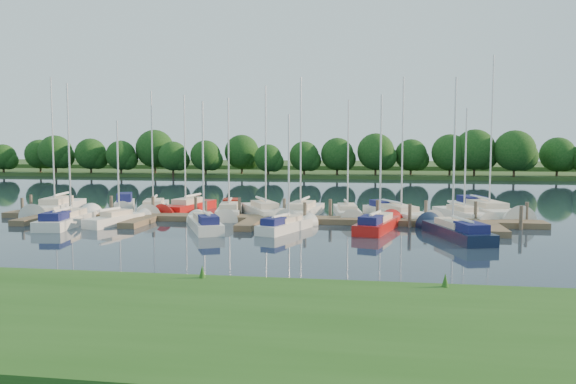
# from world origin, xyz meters

# --- Properties ---
(ground) EXTENTS (260.00, 260.00, 0.00)m
(ground) POSITION_xyz_m (0.00, 0.00, 0.00)
(ground) COLOR #1A2435
(ground) RESTS_ON ground
(near_bank) EXTENTS (90.00, 10.00, 0.50)m
(near_bank) POSITION_xyz_m (0.00, -16.00, 0.25)
(near_bank) COLOR #204C15
(near_bank) RESTS_ON ground
(dock) EXTENTS (40.00, 6.00, 0.40)m
(dock) POSITION_xyz_m (0.00, 7.31, 0.20)
(dock) COLOR brown
(dock) RESTS_ON ground
(mooring_pilings) EXTENTS (38.24, 2.84, 2.00)m
(mooring_pilings) POSITION_xyz_m (0.00, 8.43, 0.60)
(mooring_pilings) COLOR #473D33
(mooring_pilings) RESTS_ON ground
(far_shore) EXTENTS (180.00, 30.00, 0.60)m
(far_shore) POSITION_xyz_m (0.00, 75.00, 0.30)
(far_shore) COLOR #26451A
(far_shore) RESTS_ON ground
(distant_hill) EXTENTS (220.00, 40.00, 1.40)m
(distant_hill) POSITION_xyz_m (0.00, 100.00, 0.70)
(distant_hill) COLOR #354E22
(distant_hill) RESTS_ON ground
(treeline) EXTENTS (144.32, 9.87, 8.29)m
(treeline) POSITION_xyz_m (-3.56, 61.91, 4.07)
(treeline) COLOR #38281C
(treeline) RESTS_ON ground
(sailboat_n_0) EXTENTS (3.46, 9.08, 11.55)m
(sailboat_n_0) POSITION_xyz_m (-17.70, 10.79, 0.29)
(sailboat_n_0) COLOR silver
(sailboat_n_0) RESTS_ON ground
(motorboat) EXTENTS (3.08, 5.32, 1.65)m
(motorboat) POSITION_xyz_m (-13.55, 14.74, 0.35)
(motorboat) COLOR silver
(motorboat) RESTS_ON ground
(sailboat_n_2) EXTENTS (3.82, 8.20, 10.35)m
(sailboat_n_2) POSITION_xyz_m (-9.81, 12.26, 0.27)
(sailboat_n_2) COLOR silver
(sailboat_n_2) RESTS_ON ground
(sailboat_n_3) EXTENTS (2.91, 7.92, 10.12)m
(sailboat_n_3) POSITION_xyz_m (-7.11, 12.91, 0.28)
(sailboat_n_3) COLOR #B41310
(sailboat_n_3) RESTS_ON ground
(sailboat_n_4) EXTENTS (2.93, 7.56, 9.60)m
(sailboat_n_4) POSITION_xyz_m (-2.91, 10.79, 0.32)
(sailboat_n_4) COLOR silver
(sailboat_n_4) RESTS_ON ground
(sailboat_n_5) EXTENTS (5.03, 7.94, 10.56)m
(sailboat_n_5) POSITION_xyz_m (-0.08, 10.93, 0.28)
(sailboat_n_5) COLOR silver
(sailboat_n_5) RESTS_ON ground
(sailboat_n_6) EXTENTS (2.76, 8.75, 11.14)m
(sailboat_n_6) POSITION_xyz_m (2.84, 10.70, 0.28)
(sailboat_n_6) COLOR silver
(sailboat_n_6) RESTS_ON ground
(sailboat_n_7) EXTENTS (2.61, 7.49, 9.39)m
(sailboat_n_7) POSITION_xyz_m (6.32, 11.92, 0.27)
(sailboat_n_7) COLOR silver
(sailboat_n_7) RESTS_ON ground
(sailboat_n_8) EXTENTS (5.39, 8.41, 11.00)m
(sailboat_n_8) POSITION_xyz_m (10.24, 11.33, 0.31)
(sailboat_n_8) COLOR silver
(sailboat_n_8) RESTS_ON ground
(sailboat_n_9) EXTENTS (3.73, 6.64, 8.71)m
(sailboat_n_9) POSITION_xyz_m (15.01, 11.75, 0.27)
(sailboat_n_9) COLOR silver
(sailboat_n_9) RESTS_ON ground
(sailboat_n_10) EXTENTS (4.45, 10.44, 13.03)m
(sailboat_n_10) POSITION_xyz_m (17.29, 14.45, 0.32)
(sailboat_n_10) COLOR silver
(sailboat_n_10) RESTS_ON ground
(sailboat_s_0) EXTENTS (2.81, 8.13, 10.24)m
(sailboat_s_0) POSITION_xyz_m (-12.77, 4.21, 0.32)
(sailboat_s_0) COLOR silver
(sailboat_s_0) RESTS_ON ground
(sailboat_s_1) EXTENTS (2.62, 5.85, 7.64)m
(sailboat_s_1) POSITION_xyz_m (-9.53, 4.95, 0.28)
(sailboat_s_1) COLOR silver
(sailboat_s_1) RESTS_ON ground
(sailboat_s_2) EXTENTS (3.99, 6.65, 8.83)m
(sailboat_s_2) POSITION_xyz_m (-2.66, 3.46, 0.32)
(sailboat_s_2) COLOR silver
(sailboat_s_2) RESTS_ON ground
(sailboat_s_3) EXTENTS (3.14, 6.07, 7.90)m
(sailboat_s_3) POSITION_xyz_m (2.74, 3.81, 0.31)
(sailboat_s_3) COLOR silver
(sailboat_s_3) RESTS_ON ground
(sailboat_s_4) EXTENTS (3.17, 7.24, 9.26)m
(sailboat_s_4) POSITION_xyz_m (8.68, 5.10, 0.32)
(sailboat_s_4) COLOR #B41310
(sailboat_s_4) RESTS_ON ground
(sailboat_s_5) EXTENTS (3.67, 7.88, 10.04)m
(sailboat_s_5) POSITION_xyz_m (13.27, 2.77, 0.32)
(sailboat_s_5) COLOR black
(sailboat_s_5) RESTS_ON ground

